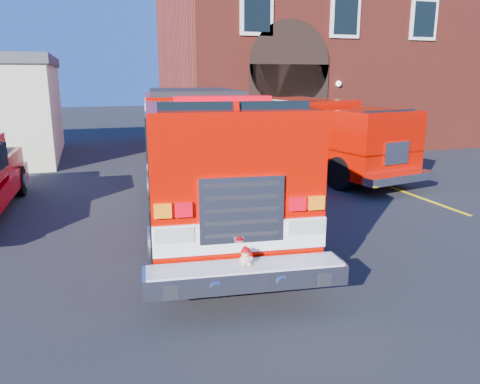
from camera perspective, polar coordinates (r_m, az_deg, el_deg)
name	(u,v)px	position (r m, az deg, el deg)	size (l,w,h in m)	color
ground	(224,236)	(10.61, -2.01, -5.34)	(100.00, 100.00, 0.00)	black
parking_stripe_near	(431,202)	(14.52, 22.27, -1.09)	(0.12, 3.00, 0.01)	yellow
parking_stripe_mid	(372,180)	(16.84, 15.77, 1.39)	(0.12, 3.00, 0.01)	yellow
parking_stripe_far	(330,165)	(19.35, 10.89, 3.24)	(0.12, 3.00, 0.01)	yellow
fire_station	(312,62)	(26.39, 8.72, 15.37)	(15.20, 10.20, 8.45)	maroon
fire_engine	(203,154)	(11.68, -4.51, 4.70)	(4.04, 10.53, 3.16)	black
secondary_truck	(315,133)	(17.74, 9.16, 7.10)	(4.01, 8.55, 2.67)	black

